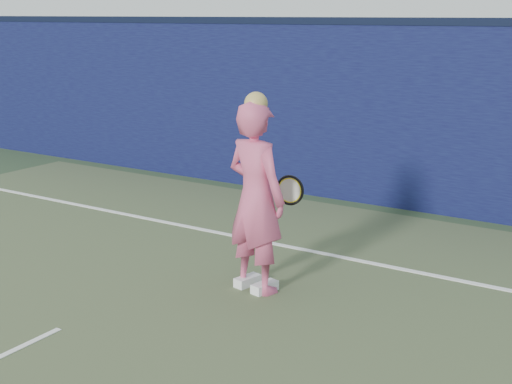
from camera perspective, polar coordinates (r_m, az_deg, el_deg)
The scene contains 4 objects.
backstop_wall at distance 10.47m, azimuth 6.99°, elevation 6.30°, with size 24.00×0.40×2.50m, color black.
wall_cap at distance 10.38m, azimuth 7.21°, elevation 13.43°, with size 24.00×0.42×0.10m, color black.
player at distance 6.83m, azimuth 0.00°, elevation -0.42°, with size 0.76×0.59×1.95m.
racket at distance 7.14m, azimuth 2.54°, elevation 0.12°, with size 0.57×0.15×0.31m.
Camera 1 is at (4.49, -2.86, 2.66)m, focal length 50.00 mm.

